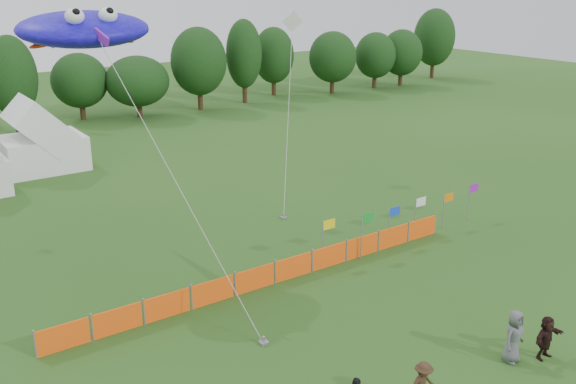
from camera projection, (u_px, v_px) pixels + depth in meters
treeline at (42, 80)px, 54.58m from camera, size 104.57×8.78×8.36m
tent_right at (42, 142)px, 43.38m from camera, size 5.36×4.29×3.79m
barrier_fence at (274, 273)px, 27.54m from camera, size 19.90×0.06×1.00m
flag_row at (404, 215)px, 31.61m from camera, size 10.73×0.55×2.21m
spectator_e at (514, 336)px, 21.85m from camera, size 1.02×0.75×1.92m
spectator_f at (546, 338)px, 22.08m from camera, size 1.48×0.49×1.59m
stingray_kite at (81, 29)px, 26.86m from camera, size 6.16×17.53×11.50m
small_kite_white at (291, 63)px, 39.99m from camera, size 7.11×8.36×10.52m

